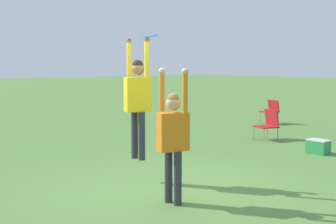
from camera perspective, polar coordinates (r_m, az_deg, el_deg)
name	(u,v)px	position (r m, az deg, el deg)	size (l,w,h in m)	color
ground_plane	(170,188)	(8.01, 0.20, -9.27)	(120.00, 120.00, 0.00)	#56843D
person_jumping	(138,95)	(8.20, -3.69, 2.06)	(0.61, 0.50, 2.14)	#2D2D38
person_defending	(173,133)	(6.93, 0.63, -2.58)	(0.61, 0.50, 2.04)	#2D2D38
frisbee	(150,36)	(7.43, -2.23, 9.24)	(0.26, 0.25, 0.07)	#2D9EDB
camping_chair_0	(271,109)	(16.84, 12.43, 0.30)	(0.61, 0.65, 0.82)	gray
camping_chair_1	(268,123)	(13.26, 12.12, -1.32)	(0.68, 0.73, 0.83)	gray
cooler_box	(318,147)	(11.52, 17.85, -4.03)	(0.49, 0.33, 0.33)	#2D8C4C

